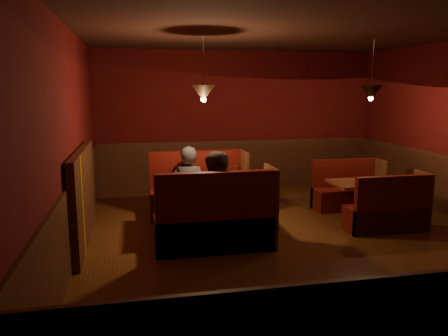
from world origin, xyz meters
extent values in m
cube|color=#562B15|center=(0.00, 0.00, -0.01)|extent=(6.00, 7.00, 0.01)
cube|color=#3C2219|center=(0.00, 0.00, 2.90)|extent=(6.00, 7.00, 0.01)
cube|color=#500A11|center=(0.00, 3.50, 1.45)|extent=(6.00, 0.01, 2.90)
cube|color=#500A11|center=(-3.00, 0.00, 1.45)|extent=(0.01, 7.00, 2.90)
cube|color=#392015|center=(0.00, 3.48, 0.50)|extent=(6.00, 0.04, 1.00)
cube|color=#392015|center=(-2.98, 0.00, 0.50)|extent=(0.04, 7.00, 1.00)
cube|color=#392015|center=(-2.92, 0.40, 0.65)|extent=(0.10, 2.20, 1.30)
cube|color=#B9820D|center=(-2.87, -0.15, 0.65)|extent=(0.01, 0.12, 1.30)
cylinder|color=#333333|center=(-1.22, 0.54, 2.45)|extent=(0.01, 0.01, 0.80)
cone|color=black|center=(-1.22, 0.54, 2.05)|extent=(0.34, 0.34, 0.22)
sphere|color=#FFBF72|center=(-1.22, 0.54, 1.96)|extent=(0.08, 0.08, 0.08)
cylinder|color=#333333|center=(1.45, 0.62, 2.45)|extent=(0.01, 0.01, 0.80)
cone|color=black|center=(1.45, 0.62, 2.05)|extent=(0.34, 0.34, 0.22)
sphere|color=#FFBF72|center=(1.45, 0.62, 1.96)|extent=(0.08, 0.08, 0.08)
cube|color=brown|center=(-1.22, 0.54, 0.75)|extent=(1.45, 0.88, 0.05)
cylinder|color=#392015|center=(-1.22, 0.54, 0.36)|extent=(0.14, 0.14, 0.72)
cylinder|color=#392015|center=(-1.22, 0.54, 0.02)|extent=(0.58, 0.58, 0.04)
cylinder|color=silver|center=(-1.17, 0.39, 0.78)|extent=(0.29, 0.29, 0.02)
cube|color=black|center=(-1.17, 0.46, 0.81)|extent=(0.09, 0.08, 0.04)
ellipsoid|color=silver|center=(-1.27, 0.41, 0.82)|extent=(0.07, 0.07, 0.06)
cube|color=tan|center=(-1.08, 0.36, 0.81)|extent=(0.08, 0.05, 0.03)
cylinder|color=silver|center=(-1.16, 0.37, 0.80)|extent=(0.05, 0.13, 0.01)
cylinder|color=silver|center=(-1.33, 0.74, 0.78)|extent=(0.27, 0.27, 0.02)
ellipsoid|color=beige|center=(-1.34, 0.74, 0.82)|extent=(0.10, 0.10, 0.06)
cube|color=silver|center=(-1.31, 0.72, 0.79)|extent=(0.21, 0.02, 0.00)
cylinder|color=white|center=(-0.92, 0.60, 0.82)|extent=(0.05, 0.05, 0.09)
cylinder|color=white|center=(-0.69, 0.79, 0.85)|extent=(0.08, 0.08, 0.15)
cylinder|color=white|center=(-0.75, 0.37, 0.85)|extent=(0.08, 0.08, 0.15)
cylinder|color=#47230F|center=(-0.66, 0.62, 0.86)|extent=(0.06, 0.06, 0.17)
cylinder|color=#47230F|center=(-0.66, 0.62, 0.98)|extent=(0.03, 0.03, 0.07)
ellipsoid|color=white|center=(-0.81, 0.40, 0.80)|extent=(0.12, 0.11, 0.05)
cube|color=black|center=(-1.22, 1.29, 0.23)|extent=(1.55, 0.57, 0.46)
cube|color=black|center=(-1.22, 1.51, 0.54)|extent=(1.55, 0.12, 1.08)
cube|color=#392015|center=(-0.42, 1.29, 0.54)|extent=(0.04, 0.57, 1.08)
cube|color=black|center=(-1.22, -0.21, 0.23)|extent=(1.55, 0.57, 0.46)
cube|color=black|center=(-1.22, -0.43, 0.54)|extent=(1.55, 0.12, 1.08)
cube|color=#392015|center=(-0.42, -0.21, 0.54)|extent=(0.04, 0.57, 1.08)
cube|color=brown|center=(1.45, 0.62, 0.60)|extent=(1.10, 0.71, 0.04)
cylinder|color=#392015|center=(1.45, 0.62, 0.29)|extent=(0.12, 0.12, 0.58)
cylinder|color=#392015|center=(1.45, 0.62, 0.02)|extent=(0.47, 0.47, 0.03)
cube|color=black|center=(1.45, 1.22, 0.19)|extent=(1.19, 0.46, 0.37)
cube|color=black|center=(1.45, 1.40, 0.44)|extent=(1.19, 0.10, 0.87)
cube|color=#392015|center=(2.06, 1.22, 0.44)|extent=(0.03, 0.46, 0.87)
cube|color=black|center=(1.45, 0.02, 0.19)|extent=(1.19, 0.46, 0.37)
cube|color=black|center=(1.45, -0.16, 0.44)|extent=(1.19, 0.10, 0.87)
cube|color=#392015|center=(2.06, 0.02, 0.44)|extent=(0.03, 0.46, 0.87)
imported|color=#2B2A32|center=(-1.37, 1.15, 0.78)|extent=(0.66, 0.54, 1.56)
imported|color=#3E342E|center=(-1.11, -0.14, 0.82)|extent=(0.89, 0.75, 1.65)
camera|label=1|loc=(-2.20, -5.69, 2.11)|focal=35.00mm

